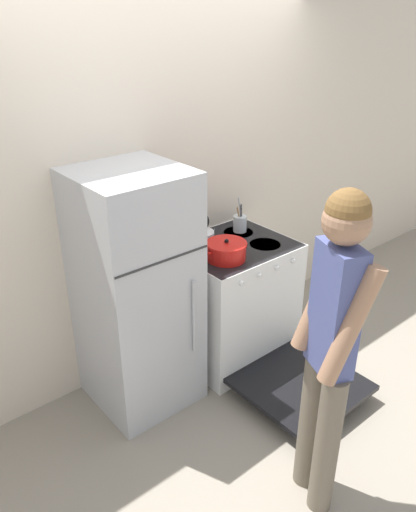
% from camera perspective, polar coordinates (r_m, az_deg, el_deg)
% --- Properties ---
extents(ground_plane, '(14.00, 14.00, 0.00)m').
position_cam_1_polar(ground_plane, '(4.06, -3.99, -9.95)').
color(ground_plane, gray).
extents(wall_back, '(10.00, 0.06, 2.55)m').
position_cam_1_polar(wall_back, '(3.49, -4.94, 7.44)').
color(wall_back, beige).
rests_on(wall_back, ground_plane).
extents(refrigerator, '(0.63, 0.66, 1.59)m').
position_cam_1_polar(refrigerator, '(3.18, -8.17, -4.22)').
color(refrigerator, '#B7BABF').
rests_on(refrigerator, ground_plane).
extents(stove_range, '(0.82, 1.42, 0.91)m').
position_cam_1_polar(stove_range, '(3.72, 3.07, -5.29)').
color(stove_range, white).
rests_on(stove_range, ground_plane).
extents(dutch_oven_pot, '(0.31, 0.27, 0.15)m').
position_cam_1_polar(dutch_oven_pot, '(3.30, 2.11, 0.60)').
color(dutch_oven_pot, red).
rests_on(dutch_oven_pot, stove_range).
extents(tea_kettle, '(0.23, 0.18, 0.24)m').
position_cam_1_polar(tea_kettle, '(3.49, -0.74, 2.31)').
color(tea_kettle, silver).
rests_on(tea_kettle, stove_range).
extents(utensil_jar, '(0.10, 0.10, 0.28)m').
position_cam_1_polar(utensil_jar, '(3.73, 3.67, 3.79)').
color(utensil_jar, silver).
rests_on(utensil_jar, stove_range).
extents(person, '(0.37, 0.43, 1.76)m').
position_cam_1_polar(person, '(2.43, 13.82, -9.64)').
color(person, '#6B6051').
rests_on(person, ground_plane).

